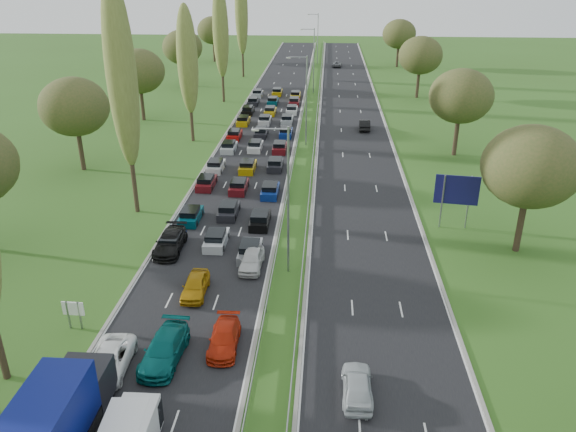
# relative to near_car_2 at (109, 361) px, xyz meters

# --- Properties ---
(ground) EXTENTS (260.00, 260.00, 0.00)m
(ground) POSITION_rel_near_car_2_xyz_m (10.03, 49.99, -0.73)
(ground) COLOR #31591B
(ground) RESTS_ON ground
(near_carriageway) EXTENTS (10.50, 215.00, 0.04)m
(near_carriageway) POSITION_rel_near_car_2_xyz_m (3.28, 52.49, -0.73)
(near_carriageway) COLOR black
(near_carriageway) RESTS_ON ground
(far_carriageway) EXTENTS (10.50, 215.00, 0.04)m
(far_carriageway) POSITION_rel_near_car_2_xyz_m (16.78, 52.49, -0.73)
(far_carriageway) COLOR black
(far_carriageway) RESTS_ON ground
(central_reservation) EXTENTS (2.36, 215.00, 0.32)m
(central_reservation) POSITION_rel_near_car_2_xyz_m (10.03, 52.49, -0.18)
(central_reservation) COLOR gray
(central_reservation) RESTS_ON ground
(lamp_columns) EXTENTS (0.18, 140.18, 12.00)m
(lamp_columns) POSITION_rel_near_car_2_xyz_m (10.03, 47.99, 5.27)
(lamp_columns) COLOR gray
(lamp_columns) RESTS_ON ground
(poplar_row) EXTENTS (2.80, 127.80, 22.44)m
(poplar_row) POSITION_rel_near_car_2_xyz_m (-5.97, 38.16, 11.65)
(poplar_row) COLOR #2D2116
(poplar_row) RESTS_ON ground
(woodland_left) EXTENTS (8.00, 166.00, 11.10)m
(woodland_left) POSITION_rel_near_car_2_xyz_m (-16.47, 32.62, 6.95)
(woodland_left) COLOR #2D2116
(woodland_left) RESTS_ON ground
(woodland_right) EXTENTS (8.00, 153.00, 11.10)m
(woodland_right) POSITION_rel_near_car_2_xyz_m (29.53, 36.66, 6.95)
(woodland_right) COLOR #2D2116
(woodland_right) RESTS_ON ground
(traffic_queue_fill) EXTENTS (9.12, 68.97, 0.80)m
(traffic_queue_fill) POSITION_rel_near_car_2_xyz_m (3.29, 47.78, -0.29)
(traffic_queue_fill) COLOR navy
(traffic_queue_fill) RESTS_ON ground
(near_car_2) EXTENTS (2.59, 5.22, 1.42)m
(near_car_2) POSITION_rel_near_car_2_xyz_m (0.00, 0.00, 0.00)
(near_car_2) COLOR white
(near_car_2) RESTS_ON near_carriageway
(near_car_3) EXTENTS (2.33, 5.49, 1.58)m
(near_car_3) POSITION_rel_near_car_2_xyz_m (-0.42, 15.91, 0.08)
(near_car_3) COLOR black
(near_car_3) RESTS_ON near_carriageway
(near_car_7) EXTENTS (2.48, 5.51, 1.57)m
(near_car_7) POSITION_rel_near_car_2_xyz_m (3.10, 1.29, 0.07)
(near_car_7) COLOR #055353
(near_car_7) RESTS_ON near_carriageway
(near_car_8) EXTENTS (1.81, 4.31, 1.46)m
(near_car_8) POSITION_rel_near_car_2_xyz_m (3.31, 9.05, 0.02)
(near_car_8) COLOR #B27E0B
(near_car_8) RESTS_ON near_carriageway
(near_car_11) EXTENTS (1.97, 4.59, 1.32)m
(near_car_11) POSITION_rel_near_car_2_xyz_m (6.60, 2.82, -0.05)
(near_car_11) COLOR #AE210A
(near_car_11) RESTS_ON near_carriageway
(near_car_12) EXTENTS (1.88, 4.42, 1.49)m
(near_car_12) POSITION_rel_near_car_2_xyz_m (7.02, 13.38, 0.03)
(near_car_12) COLOR silver
(near_car_12) RESTS_ON near_carriageway
(far_car_0) EXTENTS (1.75, 4.33, 1.47)m
(far_car_0) POSITION_rel_near_car_2_xyz_m (14.97, -1.13, 0.03)
(far_car_0) COLOR #B1B8BB
(far_car_0) RESTS_ON far_carriageway
(far_car_1) EXTENTS (1.72, 4.63, 1.51)m
(far_car_1) POSITION_rel_near_car_2_xyz_m (18.51, 56.60, 0.04)
(far_car_1) COLOR black
(far_car_1) RESTS_ON far_carriageway
(far_car_2) EXTENTS (2.35, 4.76, 1.30)m
(far_car_2) POSITION_rel_near_car_2_xyz_m (14.94, 114.03, -0.06)
(far_car_2) COLOR slate
(far_car_2) RESTS_ON far_carriageway
(blue_lorry) EXTENTS (2.73, 9.84, 4.15)m
(blue_lorry) POSITION_rel_near_car_2_xyz_m (-0.14, -6.84, 1.41)
(blue_lorry) COLOR black
(blue_lorry) RESTS_ON near_carriageway
(info_sign) EXTENTS (1.50, 0.16, 2.10)m
(info_sign) POSITION_rel_near_car_2_xyz_m (-3.87, 4.14, 0.64)
(info_sign) COLOR gray
(info_sign) RESTS_ON ground
(direction_sign) EXTENTS (3.98, 0.64, 5.20)m
(direction_sign) POSITION_rel_near_car_2_xyz_m (24.93, 22.37, 2.84)
(direction_sign) COLOR gray
(direction_sign) RESTS_ON ground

